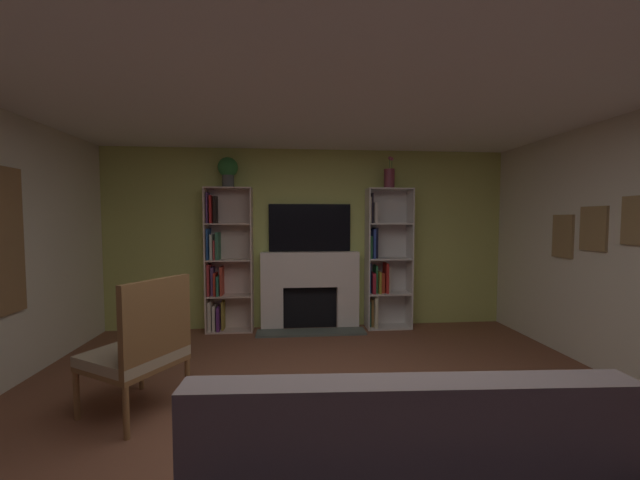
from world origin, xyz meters
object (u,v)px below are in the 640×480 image
Objects in this scene: bookshelf_left at (224,264)px; bookshelf_right at (382,263)px; potted_plant at (228,170)px; vase_with_flowers at (389,178)px; fireplace at (310,289)px; tv at (310,228)px; armchair at (141,348)px.

bookshelf_right is at bearing -0.39° from bookshelf_left.
vase_with_flowers is (2.25, -0.00, -0.09)m from potted_plant.
bookshelf_right is (1.04, -0.01, 0.36)m from fireplace.
bookshelf_left is at bearing -176.67° from tv.
tv is 2.86× the size of potted_plant.
armchair is at bearing -124.22° from fireplace.
tv is 0.58× the size of bookshelf_right.
bookshelf_right reaches higher than tv.
potted_plant reaches higher than tv.
bookshelf_left is at bearing 179.61° from bookshelf_right.
tv is at bearing 173.88° from vase_with_flowers.
bookshelf_left reaches higher than fireplace.
potted_plant reaches higher than fireplace.
tv is at bearing 56.64° from armchair.
tv is at bearing 3.33° from bookshelf_left.
tv is 1.31m from bookshelf_left.
bookshelf_right is at bearing -0.74° from fireplace.
vase_with_flowers reaches higher than bookshelf_left.
potted_plant reaches higher than armchair.
armchair is at bearing -99.52° from potted_plant.
armchair is (-0.36, -2.13, -1.70)m from potted_plant.
bookshelf_left is at bearing 82.82° from armchair.
vase_with_flowers is at bearing -6.12° from tv.
tv is 2.60× the size of vase_with_flowers.
potted_plant is (-1.12, -0.05, 1.66)m from fireplace.
armchair reaches higher than fireplace.
bookshelf_left is 2.63m from vase_with_flowers.
bookshelf_left is at bearing 148.89° from potted_plant.
armchair is at bearing -97.18° from bookshelf_left.
potted_plant is (-2.17, -0.03, 1.30)m from bookshelf_right.
fireplace is 1.26m from bookshelf_left.
fireplace is at bearing 2.46° from potted_plant.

